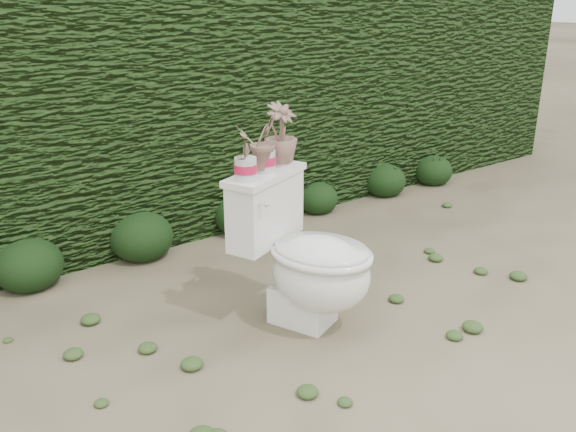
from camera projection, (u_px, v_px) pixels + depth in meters
ground at (286, 305)px, 3.33m from camera, size 60.00×60.00×0.00m
hedge at (151, 114)px, 4.26m from camera, size 8.00×1.00×1.60m
toilet at (307, 260)px, 3.04m from camera, size 0.68×0.80×0.78m
potted_plant_left at (245, 154)px, 2.83m from camera, size 0.15×0.16×0.25m
potted_plant_center at (265, 144)px, 2.95m from camera, size 0.18×0.15×0.28m
potted_plant_right at (281, 136)px, 3.07m from camera, size 0.20×0.20×0.30m
liriope_clump_2 at (28, 260)px, 3.50m from camera, size 0.39×0.39×0.31m
liriope_clump_3 at (141, 232)px, 3.89m from camera, size 0.41×0.41×0.33m
liriope_clump_4 at (241, 210)px, 4.29m from camera, size 0.39×0.39×0.32m
liriope_clump_5 at (317, 195)px, 4.71m from camera, size 0.32×0.32×0.26m
liriope_clump_6 at (384, 177)px, 5.10m from camera, size 0.36×0.36×0.29m
liriope_clump_7 at (433, 168)px, 5.39m from camera, size 0.34×0.34×0.28m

